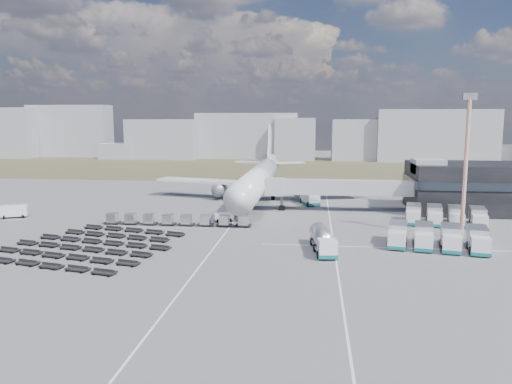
# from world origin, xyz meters

# --- Properties ---
(ground) EXTENTS (420.00, 420.00, 0.00)m
(ground) POSITION_xyz_m (0.00, 0.00, 0.00)
(ground) COLOR #565659
(ground) RESTS_ON ground
(grass_strip) EXTENTS (420.00, 90.00, 0.01)m
(grass_strip) POSITION_xyz_m (0.00, 110.00, 0.01)
(grass_strip) COLOR #49422B
(grass_strip) RESTS_ON ground
(lane_markings) EXTENTS (47.12, 110.00, 0.01)m
(lane_markings) POSITION_xyz_m (9.77, 3.00, 0.01)
(lane_markings) COLOR silver
(lane_markings) RESTS_ON ground
(terminal) EXTENTS (30.40, 16.40, 11.00)m
(terminal) POSITION_xyz_m (47.77, 23.96, 5.25)
(terminal) COLOR black
(terminal) RESTS_ON ground
(jet_bridge) EXTENTS (30.30, 3.80, 7.05)m
(jet_bridge) POSITION_xyz_m (15.90, 20.42, 5.05)
(jet_bridge) COLOR #939399
(jet_bridge) RESTS_ON ground
(airliner) EXTENTS (51.59, 64.53, 17.62)m
(airliner) POSITION_xyz_m (0.00, 32.38, 5.29)
(airliner) COLOR silver
(airliner) RESTS_ON ground
(skyline) EXTENTS (310.61, 23.58, 25.17)m
(skyline) POSITION_xyz_m (-1.76, 146.29, 10.77)
(skyline) COLOR #91939E
(skyline) RESTS_ON ground
(fuel_tanker) EXTENTS (4.03, 10.70, 3.37)m
(fuel_tanker) POSITION_xyz_m (14.25, -11.20, 1.69)
(fuel_tanker) COLOR silver
(fuel_tanker) RESTS_ON ground
(pushback_tug) EXTENTS (4.01, 3.07, 1.57)m
(pushback_tug) POSITION_xyz_m (-4.00, 8.00, 0.78)
(pushback_tug) COLOR silver
(pushback_tug) RESTS_ON ground
(utility_van) EXTENTS (5.20, 3.93, 2.49)m
(utility_van) POSITION_xyz_m (-45.29, 6.76, 1.25)
(utility_van) COLOR silver
(utility_van) RESTS_ON ground
(catering_truck) EXTENTS (4.88, 7.18, 3.05)m
(catering_truck) POSITION_xyz_m (11.88, 28.31, 1.56)
(catering_truck) COLOR silver
(catering_truck) RESTS_ON ground
(service_trucks_near) EXTENTS (15.31, 10.32, 3.13)m
(service_trucks_near) POSITION_xyz_m (31.29, -7.38, 1.70)
(service_trucks_near) COLOR silver
(service_trucks_near) RESTS_ON ground
(service_trucks_far) EXTENTS (14.88, 10.03, 3.04)m
(service_trucks_far) POSITION_xyz_m (36.73, 9.81, 1.65)
(service_trucks_far) COLOR silver
(service_trucks_far) RESTS_ON ground
(uld_row) EXTENTS (27.09, 2.16, 1.83)m
(uld_row) POSITION_xyz_m (-11.73, 3.46, 1.09)
(uld_row) COLOR black
(uld_row) RESTS_ON ground
(baggage_dollies) EXTENTS (26.75, 27.01, 0.73)m
(baggage_dollies) POSITION_xyz_m (-20.75, -13.17, 0.36)
(baggage_dollies) COLOR black
(baggage_dollies) RESTS_ON ground
(floodlight_mast) EXTENTS (2.15, 1.79, 23.17)m
(floodlight_mast) POSITION_xyz_m (36.58, -1.09, 11.61)
(floodlight_mast) COLOR #CD4720
(floodlight_mast) RESTS_ON ground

